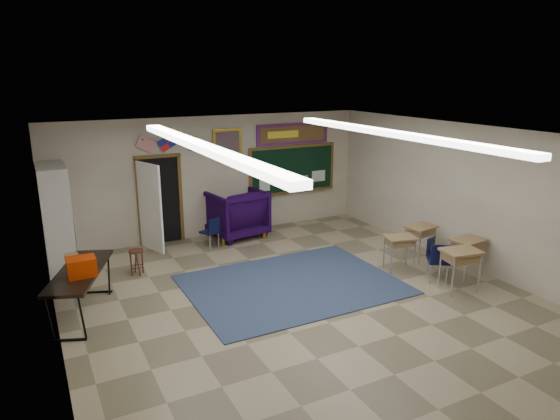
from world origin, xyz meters
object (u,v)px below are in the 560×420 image
wingback_armchair (236,213)px  folding_table (82,291)px  student_desk_front_right (420,241)px  student_desk_front_left (399,251)px  wooden_stool (137,262)px

wingback_armchair → folding_table: 4.85m
student_desk_front_right → wingback_armchair: bearing=120.3°
wingback_armchair → folding_table: wingback_armchair is taller
student_desk_front_left → folding_table: folding_table is taller
wingback_armchair → wooden_stool: (-2.77, -1.41, -0.32)m
student_desk_front_right → folding_table: bearing=164.2°
student_desk_front_left → folding_table: (-6.12, 0.87, 0.04)m
student_desk_front_left → wooden_stool: (-4.93, 2.26, -0.14)m
wooden_stool → folding_table: bearing=-130.5°
student_desk_front_left → student_desk_front_right: size_ratio=0.95×
student_desk_front_right → wooden_stool: student_desk_front_right is taller
wingback_armchair → student_desk_front_right: size_ratio=1.71×
wingback_armchair → folding_table: (-3.96, -2.80, -0.15)m
wooden_stool → wingback_armchair: bearing=27.0°
wingback_armchair → student_desk_front_left: (2.16, -3.67, -0.19)m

